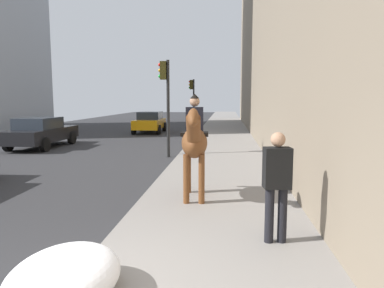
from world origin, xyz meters
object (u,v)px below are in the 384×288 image
Objects in this scene: pedestrian_greeting at (277,180)px; traffic_light_far_curb at (193,96)px; traffic_light_near_curb at (166,93)px; mounted_horse_near at (194,141)px; car_near_lane at (41,132)px; car_far_lane at (150,122)px.

pedestrian_greeting is 22.47m from traffic_light_far_curb.
traffic_light_near_curb is 13.46m from traffic_light_far_curb.
mounted_horse_near is at bearing 25.00° from pedestrian_greeting.
pedestrian_greeting is 0.45× the size of traffic_light_far_curb.
pedestrian_greeting reaches higher than car_near_lane.
car_far_lane is (8.07, -3.53, 0.01)m from car_near_lane.
car_far_lane is (16.70, 4.53, -0.65)m from mounted_horse_near.
car_near_lane is 1.19× the size of traffic_light_far_curb.
traffic_light_far_curb is at bearing -28.52° from car_near_lane.
mounted_horse_near is 0.59× the size of car_far_lane.
pedestrian_greeting is (-2.34, -1.45, -0.31)m from mounted_horse_near.
mounted_horse_near is 17.32m from car_far_lane.
car_far_lane is 4.48m from traffic_light_far_curb.
mounted_horse_near is 0.61× the size of traffic_light_far_curb.
car_far_lane is (19.04, 5.98, -0.35)m from pedestrian_greeting.
pedestrian_greeting reaches higher than car_far_lane.
car_near_lane is (8.64, 8.06, -0.66)m from mounted_horse_near.
traffic_light_near_curb reaches higher than car_far_lane.
car_far_lane is 1.03× the size of traffic_light_far_curb.
traffic_light_far_curb is at bearing -177.99° from mounted_horse_near.
car_far_lane is at bearing -168.23° from mounted_horse_near.
car_near_lane is at bearing -140.38° from mounted_horse_near.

